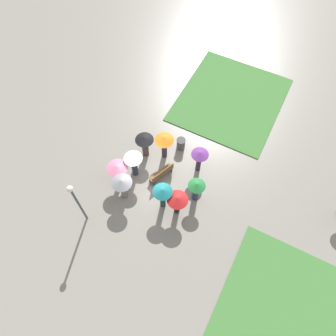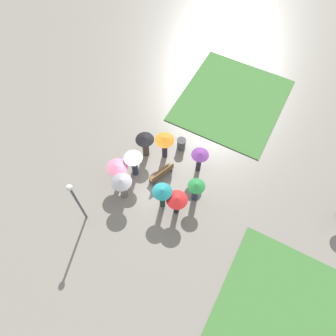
{
  "view_description": "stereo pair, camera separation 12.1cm",
  "coord_description": "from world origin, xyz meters",
  "px_view_note": "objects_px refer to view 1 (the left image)",
  "views": [
    {
      "loc": [
        7.47,
        5.03,
        17.09
      ],
      "look_at": [
        -0.61,
        0.85,
        1.11
      ],
      "focal_mm": 35.0,
      "sensor_mm": 36.0,
      "label": 1
    },
    {
      "loc": [
        7.41,
        5.14,
        17.09
      ],
      "look_at": [
        -0.61,
        0.85,
        1.11
      ],
      "focal_mm": 35.0,
      "sensor_mm": 36.0,
      "label": 2
    }
  ],
  "objects_px": {
    "crowd_person_teal": "(163,194)",
    "crowd_person_grey": "(122,185)",
    "crowd_person_white": "(134,161)",
    "crowd_person_black": "(145,143)",
    "lamp_post": "(76,199)",
    "crowd_person_red": "(177,201)",
    "park_bench": "(162,173)",
    "crowd_person_purple": "(200,157)",
    "trash_bin": "(181,144)",
    "crowd_person_pink": "(118,170)",
    "crowd_person_green": "(196,188)",
    "crowd_person_orange": "(164,142)"
  },
  "relations": [
    {
      "from": "crowd_person_teal",
      "to": "crowd_person_grey",
      "type": "xyz_separation_m",
      "value": [
        0.49,
        -2.2,
        -0.16
      ]
    },
    {
      "from": "crowd_person_white",
      "to": "crowd_person_black",
      "type": "xyz_separation_m",
      "value": [
        -1.48,
        -0.13,
        -0.18
      ]
    },
    {
      "from": "lamp_post",
      "to": "crowd_person_red",
      "type": "relative_size",
      "value": 2.16
    },
    {
      "from": "park_bench",
      "to": "crowd_person_purple",
      "type": "xyz_separation_m",
      "value": [
        -1.49,
        1.65,
        0.91
      ]
    },
    {
      "from": "crowd_person_grey",
      "to": "crowd_person_red",
      "type": "relative_size",
      "value": 1.05
    },
    {
      "from": "trash_bin",
      "to": "crowd_person_purple",
      "type": "relative_size",
      "value": 0.44
    },
    {
      "from": "crowd_person_grey",
      "to": "crowd_person_white",
      "type": "xyz_separation_m",
      "value": [
        -1.53,
        -0.2,
        0.08
      ]
    },
    {
      "from": "trash_bin",
      "to": "crowd_person_red",
      "type": "bearing_deg",
      "value": 23.37
    },
    {
      "from": "trash_bin",
      "to": "crowd_person_pink",
      "type": "xyz_separation_m",
      "value": [
        3.73,
        -2.1,
        0.95
      ]
    },
    {
      "from": "park_bench",
      "to": "crowd_person_white",
      "type": "relative_size",
      "value": 0.82
    },
    {
      "from": "crowd_person_teal",
      "to": "crowd_person_white",
      "type": "height_order",
      "value": "crowd_person_teal"
    },
    {
      "from": "crowd_person_teal",
      "to": "crowd_person_green",
      "type": "distance_m",
      "value": 1.87
    },
    {
      "from": "crowd_person_pink",
      "to": "crowd_person_red",
      "type": "relative_size",
      "value": 0.98
    },
    {
      "from": "crowd_person_red",
      "to": "crowd_person_pink",
      "type": "bearing_deg",
      "value": -45.44
    },
    {
      "from": "park_bench",
      "to": "crowd_person_orange",
      "type": "bearing_deg",
      "value": -136.07
    },
    {
      "from": "crowd_person_grey",
      "to": "crowd_person_red",
      "type": "xyz_separation_m",
      "value": [
        -0.52,
        3.05,
        0.04
      ]
    },
    {
      "from": "crowd_person_pink",
      "to": "trash_bin",
      "type": "bearing_deg",
      "value": -163.83
    },
    {
      "from": "crowd_person_pink",
      "to": "crowd_person_black",
      "type": "xyz_separation_m",
      "value": [
        -2.32,
        0.4,
        -0.14
      ]
    },
    {
      "from": "park_bench",
      "to": "crowd_person_pink",
      "type": "xyz_separation_m",
      "value": [
        1.33,
        -2.04,
        0.9
      ]
    },
    {
      "from": "crowd_person_grey",
      "to": "crowd_person_red",
      "type": "distance_m",
      "value": 3.1
    },
    {
      "from": "crowd_person_teal",
      "to": "crowd_person_white",
      "type": "bearing_deg",
      "value": 30.54
    },
    {
      "from": "park_bench",
      "to": "crowd_person_red",
      "type": "bearing_deg",
      "value": 71.28
    },
    {
      "from": "crowd_person_green",
      "to": "crowd_person_red",
      "type": "bearing_deg",
      "value": 163.25
    },
    {
      "from": "crowd_person_white",
      "to": "crowd_person_green",
      "type": "relative_size",
      "value": 1.1
    },
    {
      "from": "crowd_person_white",
      "to": "park_bench",
      "type": "bearing_deg",
      "value": -146.62
    },
    {
      "from": "crowd_person_orange",
      "to": "crowd_person_purple",
      "type": "xyz_separation_m",
      "value": [
        -0.09,
        2.21,
        -0.12
      ]
    },
    {
      "from": "crowd_person_white",
      "to": "crowd_person_purple",
      "type": "xyz_separation_m",
      "value": [
        -1.98,
        3.15,
        -0.04
      ]
    },
    {
      "from": "crowd_person_orange",
      "to": "crowd_person_green",
      "type": "relative_size",
      "value": 1.09
    },
    {
      "from": "park_bench",
      "to": "crowd_person_pink",
      "type": "distance_m",
      "value": 2.59
    },
    {
      "from": "crowd_person_orange",
      "to": "crowd_person_red",
      "type": "relative_size",
      "value": 1.1
    },
    {
      "from": "crowd_person_teal",
      "to": "crowd_person_grey",
      "type": "relative_size",
      "value": 1.07
    },
    {
      "from": "crowd_person_purple",
      "to": "park_bench",
      "type": "bearing_deg",
      "value": 156.26
    },
    {
      "from": "crowd_person_red",
      "to": "crowd_person_purple",
      "type": "bearing_deg",
      "value": -130.91
    },
    {
      "from": "crowd_person_teal",
      "to": "crowd_person_grey",
      "type": "distance_m",
      "value": 2.26
    },
    {
      "from": "park_bench",
      "to": "crowd_person_grey",
      "type": "xyz_separation_m",
      "value": [
        2.03,
        -1.31,
        0.87
      ]
    },
    {
      "from": "crowd_person_purple",
      "to": "crowd_person_pink",
      "type": "bearing_deg",
      "value": 151.61
    },
    {
      "from": "lamp_post",
      "to": "crowd_person_black",
      "type": "xyz_separation_m",
      "value": [
        -5.15,
        0.84,
        -1.29
      ]
    },
    {
      "from": "trash_bin",
      "to": "crowd_person_grey",
      "type": "relative_size",
      "value": 0.43
    },
    {
      "from": "crowd_person_grey",
      "to": "park_bench",
      "type": "bearing_deg",
      "value": -49.93
    },
    {
      "from": "trash_bin",
      "to": "crowd_person_white",
      "type": "relative_size",
      "value": 0.41
    },
    {
      "from": "crowd_person_white",
      "to": "crowd_person_black",
      "type": "distance_m",
      "value": 1.5
    },
    {
      "from": "crowd_person_green",
      "to": "crowd_person_red",
      "type": "distance_m",
      "value": 1.31
    },
    {
      "from": "crowd_person_teal",
      "to": "crowd_person_purple",
      "type": "xyz_separation_m",
      "value": [
        -3.02,
        0.76,
        -0.12
      ]
    },
    {
      "from": "crowd_person_purple",
      "to": "crowd_person_grey",
      "type": "bearing_deg",
      "value": 164.1
    },
    {
      "from": "park_bench",
      "to": "crowd_person_black",
      "type": "distance_m",
      "value": 2.05
    },
    {
      "from": "crowd_person_teal",
      "to": "crowd_person_green",
      "type": "relative_size",
      "value": 1.11
    },
    {
      "from": "trash_bin",
      "to": "lamp_post",
      "type": "bearing_deg",
      "value": -21.13
    },
    {
      "from": "crowd_person_black",
      "to": "crowd_person_pink",
      "type": "bearing_deg",
      "value": -2.93
    },
    {
      "from": "trash_bin",
      "to": "crowd_person_orange",
      "type": "bearing_deg",
      "value": -31.88
    },
    {
      "from": "crowd_person_black",
      "to": "crowd_person_teal",
      "type": "bearing_deg",
      "value": 51.96
    }
  ]
}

